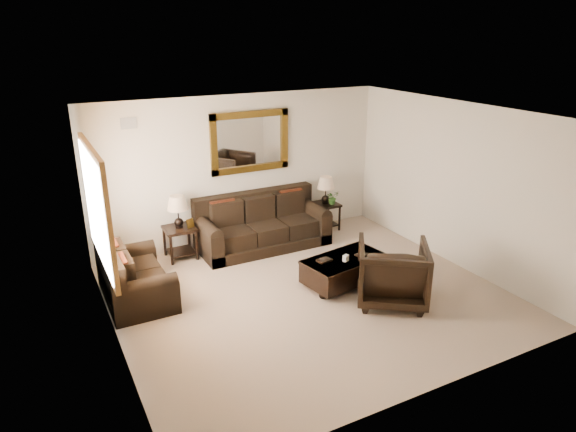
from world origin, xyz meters
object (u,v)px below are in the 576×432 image
sofa (262,228)px  coffee_table (344,268)px  end_table_left (179,218)px  loveseat (132,279)px  end_table_right (325,195)px  armchair (392,270)px

sofa → coffee_table: sofa is taller
sofa → end_table_left: end_table_left is taller
sofa → loveseat: size_ratio=1.55×
end_table_left → coffee_table: end_table_left is taller
sofa → end_table_right: bearing=6.9°
end_table_right → armchair: size_ratio=1.08×
armchair → sofa: bearing=-39.1°
loveseat → end_table_right: (3.98, 1.10, 0.39)m
loveseat → coffee_table: loveseat is taller
loveseat → end_table_left: end_table_left is taller
coffee_table → loveseat: bearing=151.4°
end_table_left → end_table_right: size_ratio=1.05×
sofa → armchair: armchair is taller
loveseat → armchair: bearing=-118.7°
armchair → end_table_right: bearing=-68.2°
end_table_right → armchair: bearing=-102.7°
loveseat → coffee_table: size_ratio=1.09×
loveseat → coffee_table: 3.19m
end_table_left → armchair: 3.69m
sofa → end_table_left: bearing=173.7°
loveseat → end_table_right: end_table_right is taller
sofa → loveseat: (-2.52, -0.92, -0.03)m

